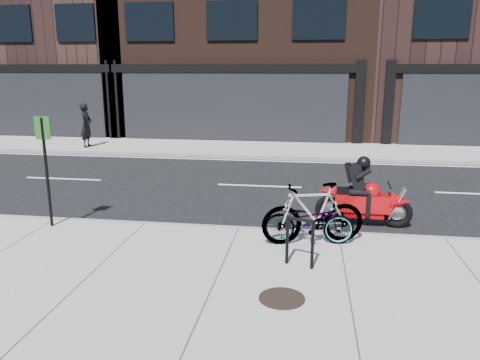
% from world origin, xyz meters
% --- Properties ---
extents(ground, '(120.00, 120.00, 0.00)m').
position_xyz_m(ground, '(0.00, 0.00, 0.00)').
color(ground, black).
rests_on(ground, ground).
extents(sidewalk_near, '(60.00, 6.00, 0.13)m').
position_xyz_m(sidewalk_near, '(0.00, -5.00, 0.07)').
color(sidewalk_near, gray).
rests_on(sidewalk_near, ground).
extents(sidewalk_far, '(60.00, 3.50, 0.13)m').
position_xyz_m(sidewalk_far, '(0.00, 7.75, 0.07)').
color(sidewalk_far, gray).
rests_on(sidewalk_far, ground).
extents(building_midwest, '(10.00, 10.00, 12.00)m').
position_xyz_m(building_midwest, '(-12.00, 14.50, 6.00)').
color(building_midwest, black).
rests_on(building_midwest, ground).
extents(bike_rack, '(0.47, 0.21, 0.83)m').
position_xyz_m(bike_rack, '(1.26, -3.68, 0.62)').
color(bike_rack, black).
rests_on(bike_rack, sidewalk_near).
extents(bicycle_front, '(1.68, 0.69, 0.86)m').
position_xyz_m(bicycle_front, '(1.41, -2.60, 0.56)').
color(bicycle_front, gray).
rests_on(bicycle_front, sidewalk_near).
extents(bicycle_rear, '(1.99, 1.03, 1.15)m').
position_xyz_m(bicycle_rear, '(1.47, -2.60, 0.70)').
color(bicycle_rear, gray).
rests_on(bicycle_rear, sidewalk_near).
extents(motorcycle, '(2.04, 0.53, 1.52)m').
position_xyz_m(motorcycle, '(2.64, -1.06, 0.62)').
color(motorcycle, black).
rests_on(motorcycle, ground).
extents(pedestrian, '(0.45, 0.66, 1.76)m').
position_xyz_m(pedestrian, '(-7.57, 6.89, 1.01)').
color(pedestrian, black).
rests_on(pedestrian, sidewalk_far).
extents(manhole_cover, '(0.75, 0.75, 0.02)m').
position_xyz_m(manhole_cover, '(1.05, -4.84, 0.14)').
color(manhole_cover, black).
rests_on(manhole_cover, sidewalk_near).
extents(sign_post, '(0.30, 0.06, 2.25)m').
position_xyz_m(sign_post, '(-3.84, -2.40, 1.47)').
color(sign_post, black).
rests_on(sign_post, sidewalk_near).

